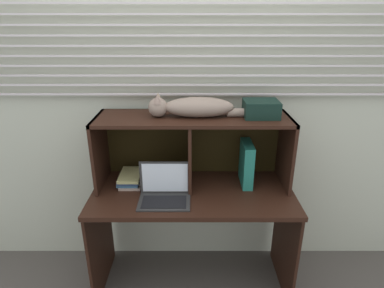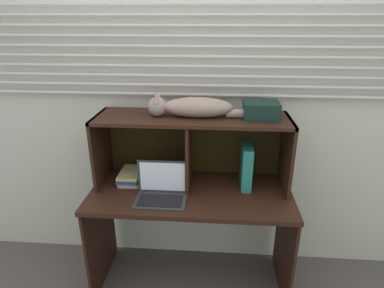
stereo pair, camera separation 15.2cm
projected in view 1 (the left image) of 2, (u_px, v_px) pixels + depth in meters
back_panel_with_blinds at (192, 102)px, 2.22m from camera, size 4.40×0.08×2.50m
desk at (192, 211)px, 2.15m from camera, size 1.30×0.60×0.76m
hutch_shelf_unit at (192, 137)px, 2.10m from camera, size 1.23×0.36×0.47m
cat at (194, 107)px, 2.00m from camera, size 0.76×0.15×0.15m
laptop at (164, 192)px, 1.98m from camera, size 0.31×0.20×0.23m
binder_upright at (246, 163)px, 2.14m from camera, size 0.06×0.23×0.29m
book_stack at (130, 178)px, 2.18m from camera, size 0.15×0.24×0.07m
storage_box at (260, 109)px, 2.00m from camera, size 0.21×0.18×0.10m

